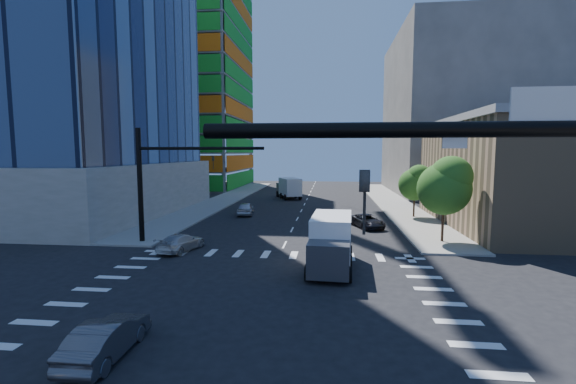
# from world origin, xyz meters

# --- Properties ---
(ground) EXTENTS (160.00, 160.00, 0.00)m
(ground) POSITION_xyz_m (0.00, 0.00, 0.00)
(ground) COLOR black
(ground) RESTS_ON ground
(road_markings) EXTENTS (20.00, 20.00, 0.01)m
(road_markings) POSITION_xyz_m (0.00, 0.00, 0.01)
(road_markings) COLOR silver
(road_markings) RESTS_ON ground
(sidewalk_ne) EXTENTS (5.00, 60.00, 0.15)m
(sidewalk_ne) POSITION_xyz_m (12.50, 40.00, 0.07)
(sidewalk_ne) COLOR gray
(sidewalk_ne) RESTS_ON ground
(sidewalk_nw) EXTENTS (5.00, 60.00, 0.15)m
(sidewalk_nw) POSITION_xyz_m (-12.50, 40.00, 0.07)
(sidewalk_nw) COLOR gray
(sidewalk_nw) RESTS_ON ground
(construction_building) EXTENTS (25.16, 34.50, 70.60)m
(construction_building) POSITION_xyz_m (-27.41, 61.93, 24.61)
(construction_building) COLOR slate
(construction_building) RESTS_ON ground
(commercial_building) EXTENTS (20.50, 22.50, 10.60)m
(commercial_building) POSITION_xyz_m (25.00, 22.00, 5.31)
(commercial_building) COLOR #907653
(commercial_building) RESTS_ON ground
(bg_building_ne) EXTENTS (24.00, 30.00, 28.00)m
(bg_building_ne) POSITION_xyz_m (27.00, 55.00, 14.00)
(bg_building_ne) COLOR #5A5451
(bg_building_ne) RESTS_ON ground
(signal_mast_nw) EXTENTS (10.20, 0.40, 9.00)m
(signal_mast_nw) POSITION_xyz_m (-10.00, 11.50, 5.49)
(signal_mast_nw) COLOR black
(signal_mast_nw) RESTS_ON sidewalk_nw
(tree_south) EXTENTS (4.16, 4.16, 6.82)m
(tree_south) POSITION_xyz_m (12.63, 13.90, 4.69)
(tree_south) COLOR #382316
(tree_south) RESTS_ON sidewalk_ne
(tree_north) EXTENTS (3.54, 3.52, 5.78)m
(tree_north) POSITION_xyz_m (12.93, 25.90, 3.99)
(tree_north) COLOR #382316
(tree_north) RESTS_ON sidewalk_ne
(car_nb_far) EXTENTS (3.50, 5.04, 1.28)m
(car_nb_far) POSITION_xyz_m (7.15, 19.78, 0.64)
(car_nb_far) COLOR black
(car_nb_far) RESTS_ON ground
(car_sb_near) EXTENTS (2.78, 4.66, 1.27)m
(car_sb_near) POSITION_xyz_m (-7.38, 9.37, 0.63)
(car_sb_near) COLOR silver
(car_sb_near) RESTS_ON ground
(car_sb_mid) EXTENTS (2.22, 4.54, 1.49)m
(car_sb_mid) POSITION_xyz_m (-6.21, 26.04, 0.75)
(car_sb_mid) COLOR silver
(car_sb_mid) RESTS_ON ground
(car_sb_cross) EXTENTS (1.51, 4.12, 1.35)m
(car_sb_cross) POSITION_xyz_m (-4.33, -5.23, 0.67)
(car_sb_cross) COLOR #4C4B50
(car_sb_cross) RESTS_ON ground
(box_truck_near) EXTENTS (2.98, 6.32, 3.24)m
(box_truck_near) POSITION_xyz_m (3.58, 5.97, 1.44)
(box_truck_near) COLOR black
(box_truck_near) RESTS_ON ground
(box_truck_far) EXTENTS (4.74, 6.70, 3.24)m
(box_truck_far) POSITION_xyz_m (-3.06, 43.11, 1.43)
(box_truck_far) COLOR black
(box_truck_far) RESTS_ON ground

